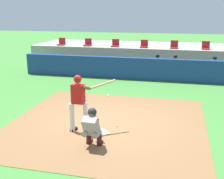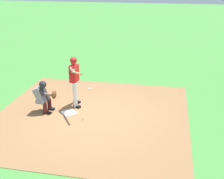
# 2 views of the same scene
# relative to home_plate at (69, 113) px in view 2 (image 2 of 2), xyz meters

# --- Properties ---
(ground_plane) EXTENTS (80.00, 80.00, 0.00)m
(ground_plane) POSITION_rel_home_plate_xyz_m (0.00, 0.80, -0.02)
(ground_plane) COLOR #428438
(dirt_infield) EXTENTS (6.40, 6.40, 0.01)m
(dirt_infield) POSITION_rel_home_plate_xyz_m (0.00, 0.80, -0.02)
(dirt_infield) COLOR olive
(dirt_infield) RESTS_ON ground
(home_plate) EXTENTS (0.62, 0.62, 0.02)m
(home_plate) POSITION_rel_home_plate_xyz_m (0.00, 0.00, 0.00)
(home_plate) COLOR white
(home_plate) RESTS_ON dirt_infield
(batter_at_plate) EXTENTS (1.32, 0.77, 1.80)m
(batter_at_plate) POSITION_rel_home_plate_xyz_m (-0.67, 0.02, 1.01)
(batter_at_plate) COLOR silver
(batter_at_plate) RESTS_ON ground
(catcher_crouched) EXTENTS (0.50, 2.02, 1.13)m
(catcher_crouched) POSITION_rel_home_plate_xyz_m (0.01, -0.86, 0.59)
(catcher_crouched) COLOR gray
(catcher_crouched) RESTS_ON ground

